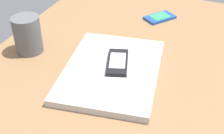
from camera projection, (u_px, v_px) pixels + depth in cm
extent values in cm
cube|color=olive|center=(119.00, 83.00, 80.66)|extent=(120.00, 80.00, 3.00)
cube|color=#B7BABC|center=(112.00, 70.00, 81.21)|extent=(36.13, 28.82, 1.90)
cube|color=black|center=(118.00, 62.00, 81.71)|extent=(12.84, 8.58, 1.03)
cube|color=white|center=(118.00, 60.00, 81.37)|extent=(8.22, 6.13, 0.14)
cube|color=#1E479E|center=(160.00, 18.00, 107.88)|extent=(11.87, 11.02, 0.90)
cube|color=#33A566|center=(160.00, 16.00, 107.58)|extent=(7.93, 7.59, 0.14)
cylinder|color=#595B60|center=(28.00, 35.00, 87.76)|extent=(7.85, 7.85, 10.86)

